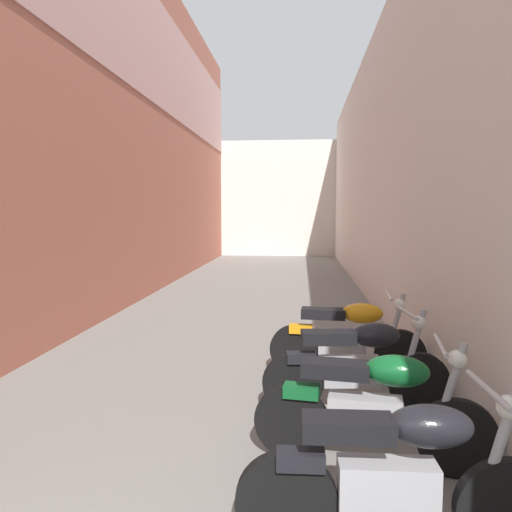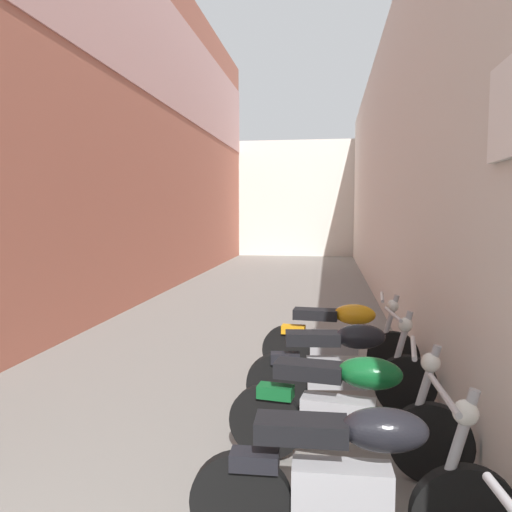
{
  "view_description": "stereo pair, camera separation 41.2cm",
  "coord_description": "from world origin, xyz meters",
  "px_view_note": "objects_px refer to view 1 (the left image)",
  "views": [
    {
      "loc": [
        1.03,
        -0.09,
        1.98
      ],
      "look_at": [
        0.34,
        7.39,
        1.29
      ],
      "focal_mm": 34.17,
      "sensor_mm": 36.0,
      "label": 1
    },
    {
      "loc": [
        1.44,
        -0.04,
        1.98
      ],
      "look_at": [
        0.34,
        7.39,
        1.29
      ],
      "focal_mm": 34.17,
      "sensor_mm": 36.0,
      "label": 2
    }
  ],
  "objects_px": {
    "motorcycle_second": "(398,473)",
    "motorcycle_third": "(373,405)",
    "motorcycle_fourth": "(357,363)",
    "motorcycle_fifth": "(347,336)"
  },
  "relations": [
    {
      "from": "motorcycle_second",
      "to": "motorcycle_third",
      "type": "distance_m",
      "value": 0.98
    },
    {
      "from": "motorcycle_fifth",
      "to": "motorcycle_third",
      "type": "bearing_deg",
      "value": -90.0
    },
    {
      "from": "motorcycle_second",
      "to": "motorcycle_fourth",
      "type": "relative_size",
      "value": 1.0
    },
    {
      "from": "motorcycle_second",
      "to": "motorcycle_third",
      "type": "xyz_separation_m",
      "value": [
        -0.0,
        0.98,
        0.0
      ]
    },
    {
      "from": "motorcycle_third",
      "to": "motorcycle_second",
      "type": "bearing_deg",
      "value": -89.99
    },
    {
      "from": "motorcycle_fourth",
      "to": "motorcycle_fifth",
      "type": "height_order",
      "value": "same"
    },
    {
      "from": "motorcycle_third",
      "to": "motorcycle_fourth",
      "type": "height_order",
      "value": "same"
    },
    {
      "from": "motorcycle_fourth",
      "to": "motorcycle_fifth",
      "type": "bearing_deg",
      "value": 90.0
    },
    {
      "from": "motorcycle_third",
      "to": "motorcycle_fifth",
      "type": "distance_m",
      "value": 2.09
    },
    {
      "from": "motorcycle_second",
      "to": "motorcycle_third",
      "type": "bearing_deg",
      "value": 90.01
    }
  ]
}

